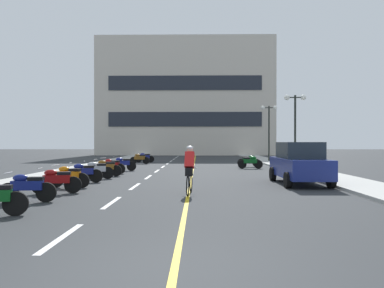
{
  "coord_description": "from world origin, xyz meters",
  "views": [
    {
      "loc": [
        0.58,
        -4.83,
        1.81
      ],
      "look_at": [
        0.19,
        19.34,
        1.7
      ],
      "focal_mm": 33.97,
      "sensor_mm": 36.0,
      "label": 1
    }
  ],
  "objects_px": {
    "street_lamp_far": "(269,120)",
    "motorcycle_2": "(56,180)",
    "motorcycle_7": "(111,166)",
    "motorcycle_10": "(249,160)",
    "motorcycle_1": "(27,187)",
    "motorcycle_3": "(69,176)",
    "motorcycle_11": "(140,158)",
    "cyclist_rider": "(189,169)",
    "parked_car_near": "(299,163)",
    "street_lamp_mid": "(295,114)",
    "motorcycle_8": "(122,164)",
    "motorcycle_6": "(106,167)",
    "motorcycle_9": "(250,162)",
    "motorcycle_4": "(83,172)",
    "motorcycle_12": "(145,157)",
    "motorcycle_5": "(96,170)"
  },
  "relations": [
    {
      "from": "motorcycle_3",
      "to": "motorcycle_9",
      "type": "bearing_deg",
      "value": 50.59
    },
    {
      "from": "motorcycle_3",
      "to": "motorcycle_7",
      "type": "height_order",
      "value": "same"
    },
    {
      "from": "motorcycle_10",
      "to": "motorcycle_12",
      "type": "distance_m",
      "value": 10.25
    },
    {
      "from": "motorcycle_9",
      "to": "motorcycle_4",
      "type": "bearing_deg",
      "value": -134.63
    },
    {
      "from": "parked_car_near",
      "to": "motorcycle_2",
      "type": "height_order",
      "value": "parked_car_near"
    },
    {
      "from": "street_lamp_far",
      "to": "motorcycle_4",
      "type": "distance_m",
      "value": 21.01
    },
    {
      "from": "motorcycle_4",
      "to": "motorcycle_10",
      "type": "distance_m",
      "value": 13.91
    },
    {
      "from": "street_lamp_mid",
      "to": "motorcycle_8",
      "type": "distance_m",
      "value": 11.89
    },
    {
      "from": "motorcycle_7",
      "to": "motorcycle_12",
      "type": "xyz_separation_m",
      "value": [
        0.2,
        11.62,
        0.0
      ]
    },
    {
      "from": "street_lamp_far",
      "to": "motorcycle_11",
      "type": "bearing_deg",
      "value": -165.07
    },
    {
      "from": "motorcycle_7",
      "to": "parked_car_near",
      "type": "bearing_deg",
      "value": -28.35
    },
    {
      "from": "motorcycle_1",
      "to": "motorcycle_2",
      "type": "relative_size",
      "value": 1.01
    },
    {
      "from": "motorcycle_11",
      "to": "cyclist_rider",
      "type": "distance_m",
      "value": 18.17
    },
    {
      "from": "street_lamp_mid",
      "to": "motorcycle_12",
      "type": "bearing_deg",
      "value": 144.92
    },
    {
      "from": "motorcycle_7",
      "to": "motorcycle_10",
      "type": "bearing_deg",
      "value": 34.31
    },
    {
      "from": "motorcycle_1",
      "to": "motorcycle_2",
      "type": "bearing_deg",
      "value": 85.35
    },
    {
      "from": "motorcycle_5",
      "to": "motorcycle_6",
      "type": "xyz_separation_m",
      "value": [
        0.09,
        1.52,
        0.0
      ]
    },
    {
      "from": "street_lamp_far",
      "to": "motorcycle_10",
      "type": "distance_m",
      "value": 7.79
    },
    {
      "from": "motorcycle_8",
      "to": "motorcycle_11",
      "type": "distance_m",
      "value": 7.47
    },
    {
      "from": "motorcycle_6",
      "to": "motorcycle_9",
      "type": "relative_size",
      "value": 1.0
    },
    {
      "from": "motorcycle_12",
      "to": "street_lamp_mid",
      "type": "bearing_deg",
      "value": -35.08
    },
    {
      "from": "motorcycle_12",
      "to": "motorcycle_11",
      "type": "bearing_deg",
      "value": -92.47
    },
    {
      "from": "motorcycle_2",
      "to": "motorcycle_12",
      "type": "height_order",
      "value": "same"
    },
    {
      "from": "motorcycle_7",
      "to": "street_lamp_mid",
      "type": "bearing_deg",
      "value": 17.65
    },
    {
      "from": "motorcycle_7",
      "to": "motorcycle_2",
      "type": "bearing_deg",
      "value": -89.98
    },
    {
      "from": "motorcycle_8",
      "to": "motorcycle_10",
      "type": "bearing_deg",
      "value": 25.22
    },
    {
      "from": "motorcycle_4",
      "to": "motorcycle_12",
      "type": "relative_size",
      "value": 1.0
    },
    {
      "from": "street_lamp_mid",
      "to": "motorcycle_2",
      "type": "relative_size",
      "value": 2.9
    },
    {
      "from": "motorcycle_2",
      "to": "motorcycle_9",
      "type": "height_order",
      "value": "same"
    },
    {
      "from": "motorcycle_1",
      "to": "motorcycle_3",
      "type": "relative_size",
      "value": 1.0
    },
    {
      "from": "motorcycle_9",
      "to": "motorcycle_11",
      "type": "height_order",
      "value": "same"
    },
    {
      "from": "motorcycle_1",
      "to": "motorcycle_7",
      "type": "relative_size",
      "value": 1.02
    },
    {
      "from": "motorcycle_6",
      "to": "motorcycle_7",
      "type": "distance_m",
      "value": 1.64
    },
    {
      "from": "street_lamp_far",
      "to": "motorcycle_3",
      "type": "height_order",
      "value": "street_lamp_far"
    },
    {
      "from": "motorcycle_2",
      "to": "motorcycle_4",
      "type": "bearing_deg",
      "value": 92.6
    },
    {
      "from": "motorcycle_4",
      "to": "motorcycle_12",
      "type": "distance_m",
      "value": 16.33
    },
    {
      "from": "motorcycle_3",
      "to": "motorcycle_11",
      "type": "bearing_deg",
      "value": 89.04
    },
    {
      "from": "motorcycle_9",
      "to": "motorcycle_5",
      "type": "bearing_deg",
      "value": -139.61
    },
    {
      "from": "parked_car_near",
      "to": "motorcycle_1",
      "type": "bearing_deg",
      "value": -152.43
    },
    {
      "from": "street_lamp_mid",
      "to": "motorcycle_8",
      "type": "xyz_separation_m",
      "value": [
        -11.31,
        -1.71,
        -3.25
      ]
    },
    {
      "from": "street_lamp_mid",
      "to": "motorcycle_7",
      "type": "distance_m",
      "value": 12.53
    },
    {
      "from": "motorcycle_8",
      "to": "cyclist_rider",
      "type": "xyz_separation_m",
      "value": [
        4.47,
        -10.11,
        0.41
      ]
    },
    {
      "from": "cyclist_rider",
      "to": "motorcycle_2",
      "type": "bearing_deg",
      "value": -179.87
    },
    {
      "from": "street_lamp_mid",
      "to": "cyclist_rider",
      "type": "xyz_separation_m",
      "value": [
        -6.84,
        -11.82,
        -2.83
      ]
    },
    {
      "from": "motorcycle_3",
      "to": "motorcycle_9",
      "type": "xyz_separation_m",
      "value": [
        8.76,
        10.66,
        0.0
      ]
    },
    {
      "from": "motorcycle_1",
      "to": "cyclist_rider",
      "type": "distance_m",
      "value": 5.21
    },
    {
      "from": "street_lamp_far",
      "to": "motorcycle_2",
      "type": "relative_size",
      "value": 2.99
    },
    {
      "from": "parked_car_near",
      "to": "motorcycle_11",
      "type": "height_order",
      "value": "parked_car_near"
    },
    {
      "from": "motorcycle_8",
      "to": "motorcycle_9",
      "type": "xyz_separation_m",
      "value": [
        8.38,
        2.21,
        0.0
      ]
    },
    {
      "from": "street_lamp_mid",
      "to": "motorcycle_2",
      "type": "height_order",
      "value": "street_lamp_mid"
    }
  ]
}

